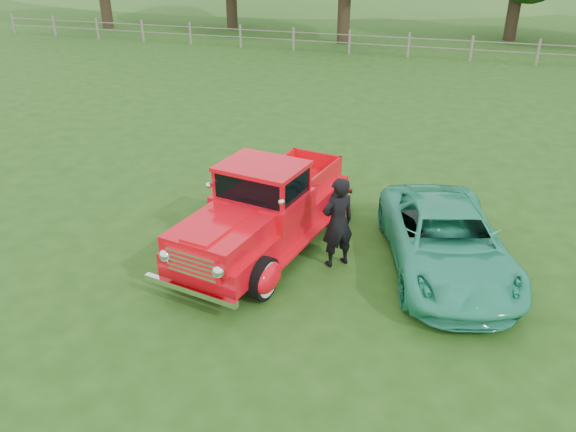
% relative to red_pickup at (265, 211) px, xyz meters
% --- Properties ---
extents(ground, '(140.00, 140.00, 0.00)m').
position_rel_red_pickup_xyz_m(ground, '(0.38, -1.93, -0.80)').
color(ground, '#214713').
rests_on(ground, ground).
extents(distant_hills, '(116.00, 60.00, 18.00)m').
position_rel_red_pickup_xyz_m(distant_hills, '(-3.71, 57.53, -5.34)').
color(distant_hills, '#386927').
rests_on(distant_hills, ground).
extents(fence_line, '(48.00, 0.12, 1.20)m').
position_rel_red_pickup_xyz_m(fence_line, '(0.38, 20.07, -0.19)').
color(fence_line, gray).
rests_on(fence_line, ground).
extents(red_pickup, '(2.87, 5.21, 1.78)m').
position_rel_red_pickup_xyz_m(red_pickup, '(0.00, 0.00, 0.00)').
color(red_pickup, black).
rests_on(red_pickup, ground).
extents(teal_sedan, '(3.12, 4.68, 1.19)m').
position_rel_red_pickup_xyz_m(teal_sedan, '(3.41, 0.22, -0.20)').
color(teal_sedan, '#29A67B').
rests_on(teal_sedan, ground).
extents(man, '(0.75, 0.74, 1.75)m').
position_rel_red_pickup_xyz_m(man, '(1.49, -0.20, 0.08)').
color(man, black).
rests_on(man, ground).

